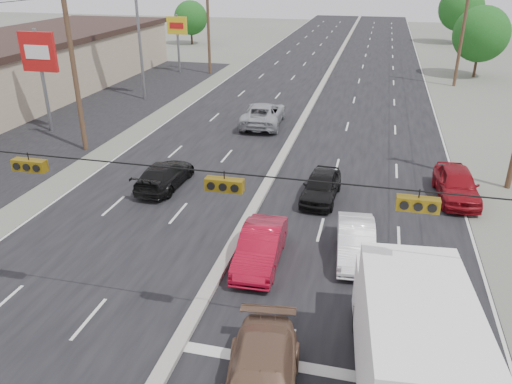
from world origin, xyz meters
TOP-DOWN VIEW (x-y plane):
  - ground at (0.00, 0.00)m, footprint 200.00×200.00m
  - road_surface at (0.00, 30.00)m, footprint 20.00×160.00m
  - center_median at (0.00, 30.00)m, footprint 0.50×160.00m
  - strip_mall at (-26.00, 25.00)m, footprint 12.00×42.00m
  - parking_lot at (-17.00, 25.00)m, footprint 10.00×42.00m
  - utility_pole_left_b at (-12.50, 15.00)m, footprint 1.60×0.30m
  - utility_pole_left_c at (-12.50, 40.00)m, footprint 1.60×0.30m
  - utility_pole_right_c at (12.50, 40.00)m, footprint 1.60×0.30m
  - traffic_signals at (1.40, 0.00)m, footprint 25.00×0.30m
  - pole_sign_mid at (-17.00, 18.00)m, footprint 2.60×0.25m
  - pole_sign_far at (-16.00, 40.00)m, footprint 2.20×0.25m
  - tree_left_far at (-22.00, 60.00)m, footprint 4.80×4.80m
  - tree_right_mid at (15.00, 45.00)m, footprint 5.60×5.60m
  - tree_right_far at (16.00, 70.00)m, footprint 6.40×6.40m
  - box_truck at (6.71, -0.92)m, footprint 3.22×7.47m
  - tan_sedan at (3.00, -2.06)m, footprint 2.62×5.16m
  - red_sedan at (1.40, 4.72)m, footprint 1.71×4.48m
  - queue_car_a at (3.00, 11.24)m, footprint 1.88×4.23m
  - queue_car_b at (5.02, 6.07)m, footprint 1.82×4.29m
  - queue_car_e at (9.60, 12.89)m, footprint 2.17×4.74m
  - oncoming_near at (-5.24, 10.80)m, footprint 2.00×4.68m
  - oncoming_far at (-2.68, 22.96)m, footprint 3.10×6.08m

SIDE VIEW (x-z plane):
  - ground at x=0.00m, z-range 0.00..0.00m
  - road_surface at x=0.00m, z-range -0.01..0.01m
  - parking_lot at x=-17.00m, z-range -0.01..0.01m
  - center_median at x=0.00m, z-range 0.00..0.20m
  - oncoming_near at x=-5.24m, z-range 0.00..1.35m
  - queue_car_b at x=5.02m, z-range 0.00..1.38m
  - queue_car_a at x=3.00m, z-range 0.00..1.41m
  - tan_sedan at x=3.00m, z-range 0.00..1.43m
  - red_sedan at x=1.40m, z-range 0.00..1.46m
  - queue_car_e at x=9.60m, z-range 0.00..1.57m
  - oncoming_far at x=-2.68m, z-range 0.00..1.65m
  - box_truck at x=6.71m, z-range 0.05..3.73m
  - strip_mall at x=-26.00m, z-range 0.00..4.60m
  - tree_left_far at x=-22.00m, z-range 0.66..6.78m
  - tree_right_mid at x=15.00m, z-range 0.77..7.91m
  - pole_sign_far at x=-16.00m, z-range 1.41..7.41m
  - tree_right_far at x=16.00m, z-range 0.88..9.04m
  - utility_pole_left_b at x=-12.50m, z-range 0.11..10.11m
  - utility_pole_left_c at x=-12.50m, z-range 0.11..10.11m
  - utility_pole_right_c at x=12.50m, z-range 0.11..10.11m
  - pole_sign_mid at x=-17.00m, z-range 1.61..8.61m
  - traffic_signals at x=1.40m, z-range 5.22..5.77m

